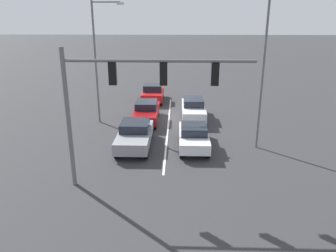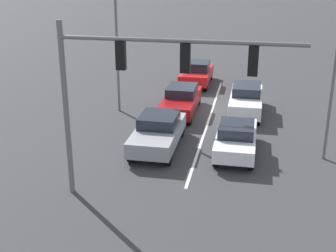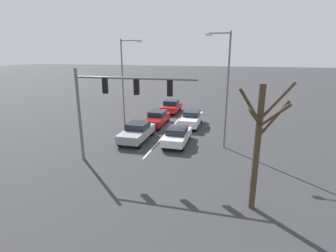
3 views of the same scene
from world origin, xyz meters
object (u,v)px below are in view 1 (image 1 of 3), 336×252
object	(u,v)px
car_white_leftlane_front	(194,136)
car_maroon_midlane_second	(146,111)
street_lamp_right_shoulder	(99,55)
traffic_signal_gantry	(126,89)
street_lamp_left_shoulder	(260,64)
car_red_midlane_third	(153,93)
car_gray_midlane_front	(135,134)
car_silver_leftlane_second	(193,109)

from	to	relation	value
car_white_leftlane_front	car_maroon_midlane_second	distance (m)	6.11
car_maroon_midlane_second	street_lamp_right_shoulder	distance (m)	5.32
car_maroon_midlane_second	traffic_signal_gantry	size ratio (longest dim) A/B	0.58
street_lamp_left_shoulder	car_red_midlane_third	bearing A→B (deg)	-58.11
car_red_midlane_third	street_lamp_left_shoulder	size ratio (longest dim) A/B	0.48
traffic_signal_gantry	street_lamp_right_shoulder	world-z (taller)	street_lamp_right_shoulder
car_maroon_midlane_second	car_gray_midlane_front	bearing A→B (deg)	87.77
car_white_leftlane_front	street_lamp_right_shoulder	bearing A→B (deg)	-36.19
car_maroon_midlane_second	street_lamp_left_shoulder	bearing A→B (deg)	144.36
street_lamp_right_shoulder	street_lamp_left_shoulder	xyz separation A→B (m)	(-10.21, 4.67, 0.06)
street_lamp_right_shoulder	street_lamp_left_shoulder	size ratio (longest dim) A/B	0.97
car_maroon_midlane_second	traffic_signal_gantry	distance (m)	10.59
car_maroon_midlane_second	street_lamp_right_shoulder	size ratio (longest dim) A/B	0.55
traffic_signal_gantry	street_lamp_right_shoulder	size ratio (longest dim) A/B	0.95
car_gray_midlane_front	car_white_leftlane_front	size ratio (longest dim) A/B	1.06
car_gray_midlane_front	traffic_signal_gantry	distance (m)	6.08
car_red_midlane_third	car_maroon_midlane_second	bearing A→B (deg)	89.61
car_silver_leftlane_second	street_lamp_left_shoulder	distance (m)	7.78
car_gray_midlane_front	street_lamp_left_shoulder	distance (m)	8.32
car_maroon_midlane_second	car_red_midlane_third	world-z (taller)	car_red_midlane_third
traffic_signal_gantry	car_white_leftlane_front	bearing A→B (deg)	-123.98
street_lamp_right_shoulder	traffic_signal_gantry	bearing A→B (deg)	109.54
car_maroon_midlane_second	street_lamp_left_shoulder	size ratio (longest dim) A/B	0.53
car_gray_midlane_front	car_white_leftlane_front	world-z (taller)	car_gray_midlane_front
car_maroon_midlane_second	traffic_signal_gantry	bearing A→B (deg)	90.80
traffic_signal_gantry	street_lamp_left_shoulder	size ratio (longest dim) A/B	0.92
car_maroon_midlane_second	car_red_midlane_third	distance (m)	6.12
car_gray_midlane_front	street_lamp_right_shoulder	distance (m)	7.07
traffic_signal_gantry	street_lamp_left_shoulder	xyz separation A→B (m)	(-6.82, -4.88, 0.42)
car_white_leftlane_front	car_gray_midlane_front	bearing A→B (deg)	0.15
car_silver_leftlane_second	car_maroon_midlane_second	bearing A→B (deg)	9.72
car_maroon_midlane_second	car_white_leftlane_front	bearing A→B (deg)	123.00
car_silver_leftlane_second	street_lamp_right_shoulder	world-z (taller)	street_lamp_right_shoulder
car_gray_midlane_front	car_maroon_midlane_second	world-z (taller)	car_gray_midlane_front
car_white_leftlane_front	car_maroon_midlane_second	world-z (taller)	car_maroon_midlane_second
street_lamp_left_shoulder	car_white_leftlane_front	bearing A→B (deg)	2.22
car_maroon_midlane_second	street_lamp_left_shoulder	world-z (taller)	street_lamp_left_shoulder
car_gray_midlane_front	car_maroon_midlane_second	size ratio (longest dim) A/B	0.96
car_white_leftlane_front	traffic_signal_gantry	xyz separation A→B (m)	(3.19, 4.74, 3.86)
car_red_midlane_third	street_lamp_right_shoulder	xyz separation A→B (m)	(3.29, 6.43, 4.16)
car_maroon_midlane_second	street_lamp_left_shoulder	xyz separation A→B (m)	(-6.95, 4.99, 4.27)
car_white_leftlane_front	street_lamp_right_shoulder	xyz separation A→B (m)	(6.58, -4.81, 4.22)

